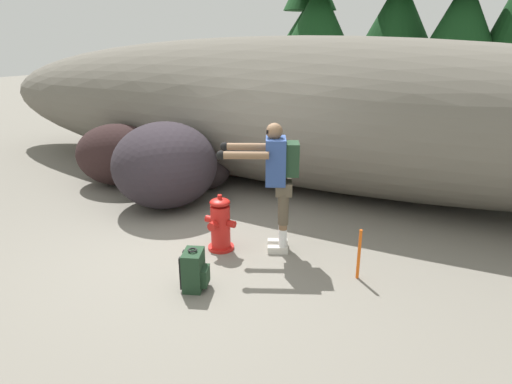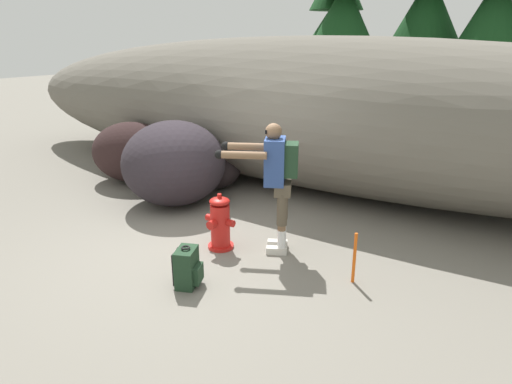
# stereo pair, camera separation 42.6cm
# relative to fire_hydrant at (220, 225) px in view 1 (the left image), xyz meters

# --- Properties ---
(ground_plane) EXTENTS (56.00, 56.00, 0.04)m
(ground_plane) POSITION_rel_fire_hydrant_xyz_m (-0.25, -0.08, -0.36)
(ground_plane) COLOR slate
(dirt_embankment) EXTENTS (15.47, 3.20, 2.64)m
(dirt_embankment) POSITION_rel_fire_hydrant_xyz_m (-0.25, 3.14, 0.98)
(dirt_embankment) COLOR #666056
(dirt_embankment) RESTS_ON ground_plane
(fire_hydrant) EXTENTS (0.43, 0.38, 0.74)m
(fire_hydrant) POSITION_rel_fire_hydrant_xyz_m (0.00, 0.00, 0.00)
(fire_hydrant) COLOR red
(fire_hydrant) RESTS_ON ground_plane
(utility_worker) EXTENTS (1.04, 0.79, 1.65)m
(utility_worker) POSITION_rel_fire_hydrant_xyz_m (0.63, 0.33, 0.70)
(utility_worker) COLOR beige
(utility_worker) RESTS_ON ground_plane
(spare_backpack) EXTENTS (0.35, 0.35, 0.47)m
(spare_backpack) POSITION_rel_fire_hydrant_xyz_m (0.27, -0.95, -0.12)
(spare_backpack) COLOR #1E3823
(spare_backpack) RESTS_ON ground_plane
(boulder_large) EXTENTS (2.15, 2.19, 1.37)m
(boulder_large) POSITION_rel_fire_hydrant_xyz_m (-1.63, 0.92, 0.35)
(boulder_large) COLOR #2A242A
(boulder_large) RESTS_ON ground_plane
(boulder_mid) EXTENTS (1.86, 1.66, 1.13)m
(boulder_mid) POSITION_rel_fire_hydrant_xyz_m (-3.14, 1.38, 0.23)
(boulder_mid) COLOR black
(boulder_mid) RESTS_ON ground_plane
(boulder_small) EXTENTS (1.33, 1.32, 0.69)m
(boulder_small) POSITION_rel_fire_hydrant_xyz_m (-1.62, 1.91, 0.00)
(boulder_small) COLOR black
(boulder_small) RESTS_ON ground_plane
(pine_tree_far_left) EXTENTS (2.75, 2.75, 5.25)m
(pine_tree_far_left) POSITION_rel_fire_hydrant_xyz_m (-3.24, 10.62, 2.82)
(pine_tree_far_left) COLOR #47331E
(pine_tree_far_left) RESTS_ON ground_plane
(pine_tree_left) EXTENTS (2.83, 2.83, 6.08)m
(pine_tree_left) POSITION_rel_fire_hydrant_xyz_m (-2.47, 9.45, 3.07)
(pine_tree_left) COLOR #47331E
(pine_tree_left) RESTS_ON ground_plane
(pine_tree_center) EXTENTS (2.93, 2.93, 6.35)m
(pine_tree_center) POSITION_rel_fire_hydrant_xyz_m (-0.42, 11.12, 3.27)
(pine_tree_center) COLOR #47331E
(pine_tree_center) RESTS_ON ground_plane
(pine_tree_right) EXTENTS (2.74, 2.74, 6.16)m
(pine_tree_right) POSITION_rel_fire_hydrant_xyz_m (1.57, 10.31, 3.07)
(pine_tree_right) COLOR #47331E
(pine_tree_right) RESTS_ON ground_plane
(survey_stake) EXTENTS (0.04, 0.04, 0.60)m
(survey_stake) POSITION_rel_fire_hydrant_xyz_m (1.78, 0.12, -0.04)
(survey_stake) COLOR #E55914
(survey_stake) RESTS_ON ground_plane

